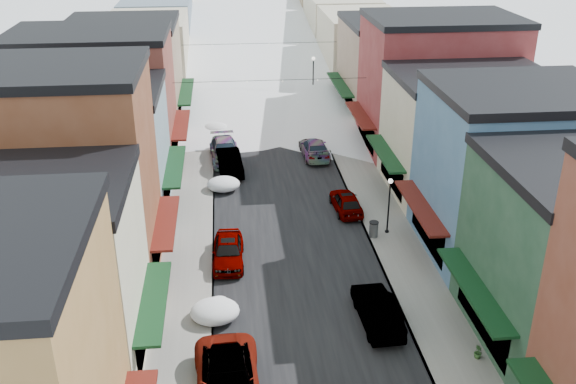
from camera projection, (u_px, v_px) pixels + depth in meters
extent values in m
cube|color=black|center=(258.00, 88.00, 74.70)|extent=(10.00, 160.00, 0.01)
cube|color=gray|center=(201.00, 89.00, 74.07)|extent=(3.20, 160.00, 0.15)
cube|color=gray|center=(314.00, 86.00, 75.28)|extent=(3.20, 160.00, 0.15)
cube|color=slate|center=(215.00, 89.00, 74.21)|extent=(0.10, 160.00, 0.15)
cube|color=slate|center=(301.00, 86.00, 75.14)|extent=(0.10, 160.00, 0.15)
cube|color=beige|center=(24.00, 284.00, 28.70)|extent=(10.00, 8.00, 9.00)
cube|color=black|center=(5.00, 188.00, 26.71)|extent=(10.20, 8.20, 0.50)
cube|color=#0E3417|center=(154.00, 301.00, 29.76)|extent=(1.20, 6.80, 0.15)
cube|color=brown|center=(50.00, 182.00, 35.26)|extent=(11.00, 8.00, 12.00)
cube|color=black|center=(31.00, 70.00, 32.64)|extent=(11.20, 8.20, 0.50)
cube|color=#58150F|center=(166.00, 222.00, 36.99)|extent=(1.20, 6.80, 0.15)
cube|color=#7A95A3|center=(91.00, 155.00, 43.71)|extent=(10.00, 9.00, 8.50)
cube|color=black|center=(82.00, 91.00, 41.83)|extent=(10.20, 9.20, 0.50)
cube|color=#0E3417|center=(175.00, 166.00, 44.67)|extent=(1.20, 7.65, 0.15)
cube|color=brown|center=(96.00, 103.00, 51.33)|extent=(12.00, 9.00, 10.50)
cube|color=black|center=(87.00, 34.00, 49.03)|extent=(12.20, 9.20, 0.50)
cube|color=#58150F|center=(181.00, 125.00, 52.80)|extent=(1.20, 7.65, 0.15)
cube|color=#8B745B|center=(126.00, 77.00, 60.67)|extent=(10.00, 11.00, 9.50)
cube|color=black|center=(120.00, 23.00, 58.57)|extent=(10.20, 11.20, 0.50)
cube|color=#0E3417|center=(186.00, 91.00, 61.83)|extent=(1.20, 9.35, 0.15)
cube|color=#0E3417|center=(474.00, 289.00, 30.70)|extent=(1.20, 7.65, 0.15)
cube|color=#406A91|center=(513.00, 176.00, 38.59)|extent=(10.00, 9.00, 10.00)
cube|color=black|center=(527.00, 91.00, 36.39)|extent=(10.20, 9.20, 0.50)
cube|color=#58150F|center=(420.00, 207.00, 38.83)|extent=(1.20, 7.65, 0.15)
cube|color=beige|center=(467.00, 137.00, 47.08)|extent=(11.00, 9.00, 8.50)
cube|color=black|center=(475.00, 76.00, 45.20)|extent=(11.20, 9.20, 0.50)
cube|color=#0E3417|center=(385.00, 153.00, 46.96)|extent=(1.20, 7.65, 0.15)
cube|color=maroon|center=(437.00, 87.00, 54.73)|extent=(12.00, 9.00, 11.00)
cube|color=black|center=(444.00, 18.00, 52.32)|extent=(12.20, 9.20, 0.50)
cube|color=#58150F|center=(360.00, 115.00, 55.09)|extent=(1.20, 7.65, 0.15)
cube|color=#8D715C|center=(395.00, 70.00, 64.09)|extent=(10.00, 11.00, 9.00)
cube|color=black|center=(399.00, 22.00, 62.10)|extent=(10.20, 11.20, 0.50)
cube|color=#0E3417|center=(340.00, 84.00, 64.13)|extent=(1.20, 9.35, 0.15)
cube|color=gray|center=(148.00, 52.00, 73.69)|extent=(9.00, 13.00, 8.00)
cube|color=gray|center=(362.00, 48.00, 75.98)|extent=(9.00, 13.00, 8.00)
cube|color=gray|center=(158.00, 30.00, 86.34)|extent=(9.00, 13.00, 8.00)
cube|color=gray|center=(341.00, 26.00, 88.63)|extent=(9.00, 13.00, 8.00)
cube|color=gray|center=(166.00, 13.00, 98.98)|extent=(9.00, 13.00, 8.00)
cube|color=gray|center=(325.00, 10.00, 101.27)|extent=(9.00, 13.00, 8.00)
cylinder|color=black|center=(271.00, 80.00, 54.04)|extent=(16.40, 0.04, 0.04)
cylinder|color=black|center=(260.00, 43.00, 67.59)|extent=(16.40, 0.04, 0.04)
imported|color=silver|center=(228.00, 382.00, 28.17)|extent=(3.11, 6.37, 1.74)
imported|color=#9A9BA2|center=(228.00, 251.00, 38.80)|extent=(2.02, 4.70, 1.58)
imported|color=black|center=(229.00, 162.00, 51.65)|extent=(2.34, 5.29, 1.69)
imported|color=gray|center=(225.00, 151.00, 53.93)|extent=(2.78, 5.95, 1.68)
imported|color=black|center=(377.00, 310.00, 33.23)|extent=(1.93, 5.00, 1.63)
imported|color=#9B9DA4|center=(346.00, 202.00, 45.17)|extent=(1.99, 4.43, 1.48)
imported|color=black|center=(314.00, 148.00, 54.65)|extent=(2.32, 5.38, 1.54)
imported|color=gray|center=(248.00, 93.00, 69.94)|extent=(2.15, 4.73, 1.58)
imported|color=#BCBCBF|center=(262.00, 65.00, 81.55)|extent=(2.98, 5.93, 1.61)
cylinder|color=#57595C|center=(374.00, 230.00, 41.58)|extent=(0.57, 0.57, 0.99)
cylinder|color=black|center=(374.00, 222.00, 41.36)|extent=(0.62, 0.62, 0.07)
cylinder|color=black|center=(387.00, 231.00, 42.30)|extent=(0.27, 0.27, 0.09)
cylinder|color=black|center=(389.00, 208.00, 41.58)|extent=(0.11, 0.11, 3.54)
sphere|color=white|center=(391.00, 181.00, 40.78)|extent=(0.32, 0.32, 0.32)
cylinder|color=black|center=(313.00, 99.00, 69.78)|extent=(0.33, 0.33, 0.11)
cylinder|color=black|center=(313.00, 80.00, 68.89)|extent=(0.13, 0.13, 4.37)
sphere|color=white|center=(313.00, 58.00, 67.90)|extent=(0.39, 0.39, 0.39)
imported|color=#325A29|center=(478.00, 352.00, 30.65)|extent=(0.53, 0.53, 0.66)
ellipsoid|color=white|center=(215.00, 311.00, 33.54)|extent=(2.60, 2.20, 1.10)
ellipsoid|color=white|center=(219.00, 302.00, 34.75)|extent=(1.11, 1.00, 0.56)
ellipsoid|color=white|center=(223.00, 184.00, 48.41)|extent=(2.51, 2.12, 1.06)
ellipsoid|color=white|center=(226.00, 181.00, 49.63)|extent=(1.07, 0.96, 0.54)
ellipsoid|color=white|center=(216.00, 128.00, 60.11)|extent=(2.45, 2.07, 1.03)
ellipsoid|color=white|center=(218.00, 127.00, 61.32)|extent=(1.05, 0.94, 0.52)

